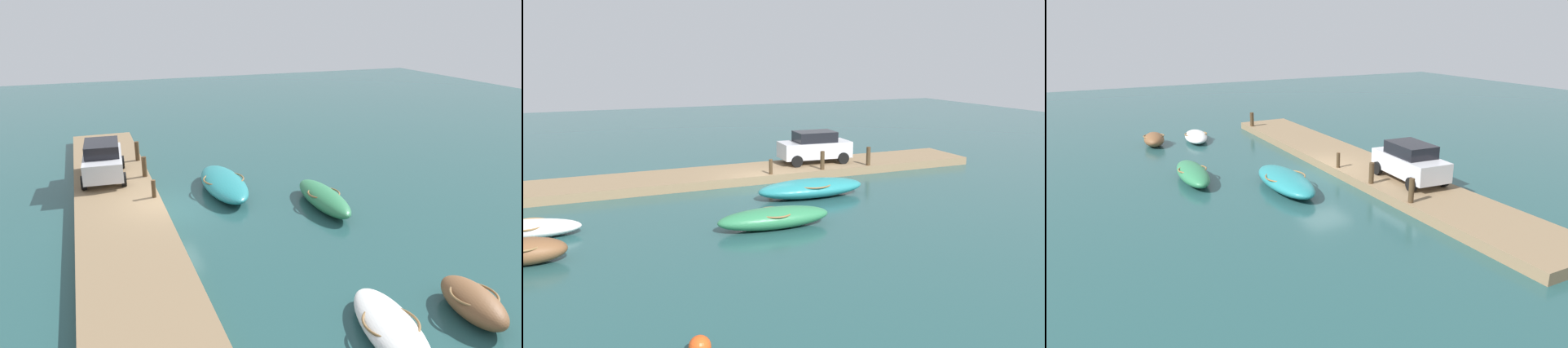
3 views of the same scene
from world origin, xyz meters
The scene contains 11 objects.
ground_plane centered at (0.00, 0.00, 0.00)m, with size 84.00×84.00×0.00m, color #234C4C.
dock_platform centered at (0.00, -1.97, 0.22)m, with size 25.94×3.48×0.44m, color #846B4C.
motorboat_teal centered at (-1.26, 2.82, 0.42)m, with size 5.14×1.98×0.82m.
rowboat_white centered at (10.47, 3.85, 0.31)m, with size 3.84×2.03×0.60m.
rowboat_green centered at (1.96, 6.34, 0.41)m, with size 4.43×1.52×0.80m.
dinghy_brown centered at (10.41, 6.57, 0.42)m, with size 2.65×1.58×0.82m.
mooring_post_west centered at (-6.32, -0.48, 0.95)m, with size 0.23×0.23×1.02m, color #47331E.
mooring_post_mid_west centered at (-3.49, -0.48, 0.93)m, with size 0.23×0.23×0.98m, color #47331E.
mooring_post_mid_east centered at (-0.56, -0.48, 0.82)m, with size 0.18×0.18×0.77m, color #47331E.
parked_car centered at (-3.92, -2.32, 1.35)m, with size 4.04×2.15×1.78m.
marker_buoy centered at (6.64, 13.80, 0.24)m, with size 0.49×0.49×0.49m, color #E54C19.
Camera 2 is at (8.90, 23.93, 6.38)m, focal length 36.23 mm.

